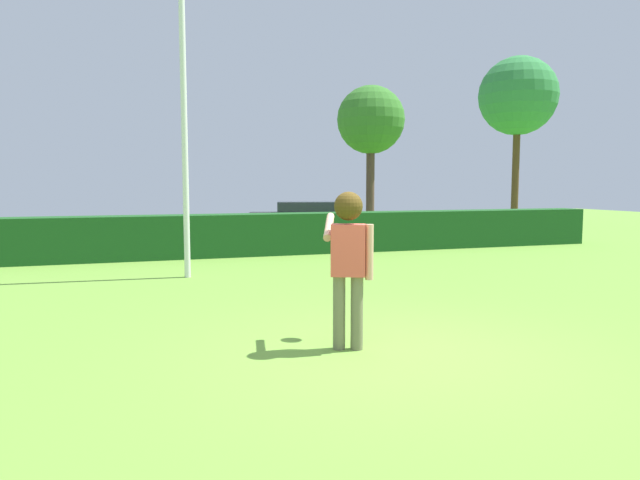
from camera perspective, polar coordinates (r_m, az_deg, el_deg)
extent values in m
plane|color=olive|center=(6.40, 7.24, -11.34)|extent=(60.00, 60.00, 0.00)
cylinder|color=#6F6E4F|center=(6.48, 1.92, -7.26)|extent=(0.14, 0.14, 0.84)
cylinder|color=#6F6E4F|center=(6.47, 3.70, -7.28)|extent=(0.14, 0.14, 0.84)
cube|color=#DF5143|center=(6.35, 2.84, -1.01)|extent=(0.44, 0.35, 0.58)
cylinder|color=tan|center=(6.62, 0.90, 1.35)|extent=(0.32, 0.60, 0.30)
cylinder|color=tan|center=(6.35, 4.96, -1.21)|extent=(0.09, 0.09, 0.62)
sphere|color=tan|center=(6.32, 2.86, 3.13)|extent=(0.22, 0.22, 0.22)
sphere|color=#443310|center=(6.32, 2.86, 3.41)|extent=(0.32, 0.32, 0.32)
cylinder|color=yellow|center=(6.90, 2.78, -0.05)|extent=(0.23, 0.23, 0.10)
cylinder|color=silver|center=(11.69, -13.40, 10.73)|extent=(0.12, 0.12, 5.88)
cube|color=#1A4E1D|center=(15.04, -8.08, 0.51)|extent=(21.50, 0.90, 1.09)
cube|color=black|center=(20.35, -1.19, 1.97)|extent=(4.49, 2.66, 0.55)
cube|color=#2D333D|center=(20.32, -1.19, 3.31)|extent=(2.51, 2.05, 0.40)
cylinder|color=black|center=(21.34, 2.63, 1.40)|extent=(0.61, 0.24, 0.60)
cylinder|color=black|center=(19.66, 3.24, 1.03)|extent=(0.61, 0.24, 0.60)
cylinder|color=black|center=(21.19, -5.29, 1.35)|extent=(0.61, 0.24, 0.60)
cylinder|color=black|center=(19.49, -5.36, 0.98)|extent=(0.61, 0.24, 0.60)
cylinder|color=#51381F|center=(28.31, 18.95, 6.43)|extent=(0.33, 0.33, 4.84)
sphere|color=#31823F|center=(28.60, 19.18, 13.45)|extent=(3.58, 3.58, 3.58)
cylinder|color=brown|center=(23.00, 5.05, 5.42)|extent=(0.33, 0.33, 3.60)
sphere|color=#357527|center=(23.14, 5.10, 11.88)|extent=(2.68, 2.68, 2.68)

